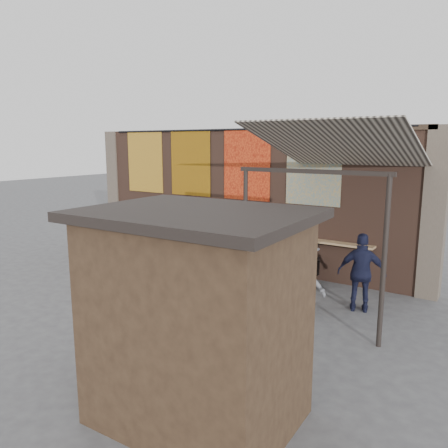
% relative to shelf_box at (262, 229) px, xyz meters
% --- Properties ---
extents(ground, '(70.00, 70.00, 0.00)m').
position_rel_shelf_box_xyz_m(ground, '(-0.94, -2.30, -1.24)').
color(ground, '#474749').
rests_on(ground, ground).
extents(brick_wall, '(10.00, 0.40, 4.00)m').
position_rel_shelf_box_xyz_m(brick_wall, '(-0.94, 0.40, 0.76)').
color(brick_wall, brown).
rests_on(brick_wall, ground).
extents(pier_left, '(0.50, 0.50, 4.00)m').
position_rel_shelf_box_xyz_m(pier_left, '(-6.14, 0.40, 0.76)').
color(pier_left, '#4C4238').
rests_on(pier_left, ground).
extents(pier_right, '(0.50, 0.50, 4.00)m').
position_rel_shelf_box_xyz_m(pier_right, '(4.26, 0.40, 0.76)').
color(pier_right, '#4C4238').
rests_on(pier_right, ground).
extents(eating_counter, '(8.00, 0.32, 0.05)m').
position_rel_shelf_box_xyz_m(eating_counter, '(-0.94, 0.03, -0.14)').
color(eating_counter, '#9E7A51').
rests_on(eating_counter, brick_wall).
extents(shelf_box, '(0.60, 0.33, 0.23)m').
position_rel_shelf_box_xyz_m(shelf_box, '(0.00, 0.00, 0.00)').
color(shelf_box, white).
rests_on(shelf_box, eating_counter).
extents(tapestry_redgold, '(1.50, 0.02, 2.00)m').
position_rel_shelf_box_xyz_m(tapestry_redgold, '(-4.54, 0.18, 1.76)').
color(tapestry_redgold, maroon).
rests_on(tapestry_redgold, brick_wall).
extents(tapestry_sun, '(1.50, 0.02, 2.00)m').
position_rel_shelf_box_xyz_m(tapestry_sun, '(-2.64, 0.18, 1.76)').
color(tapestry_sun, orange).
rests_on(tapestry_sun, brick_wall).
extents(tapestry_orange, '(1.50, 0.02, 2.00)m').
position_rel_shelf_box_xyz_m(tapestry_orange, '(-0.64, 0.18, 1.76)').
color(tapestry_orange, '#CD4219').
rests_on(tapestry_orange, brick_wall).
extents(tapestry_multi, '(1.50, 0.02, 2.00)m').
position_rel_shelf_box_xyz_m(tapestry_multi, '(1.36, 0.18, 1.76)').
color(tapestry_multi, '#296897').
rests_on(tapestry_multi, brick_wall).
extents(hang_rail, '(9.50, 0.06, 0.06)m').
position_rel_shelf_box_xyz_m(hang_rail, '(-0.94, 0.17, 2.74)').
color(hang_rail, black).
rests_on(hang_rail, brick_wall).
extents(scooter_stool_0, '(0.40, 0.89, 0.84)m').
position_rel_shelf_box_xyz_m(scooter_stool_0, '(-3.49, -0.28, -0.82)').
color(scooter_stool_0, '#165A48').
rests_on(scooter_stool_0, ground).
extents(scooter_stool_1, '(0.38, 0.85, 0.81)m').
position_rel_shelf_box_xyz_m(scooter_stool_1, '(-2.83, -0.29, -0.83)').
color(scooter_stool_1, '#1C1655').
rests_on(scooter_stool_1, ground).
extents(scooter_stool_2, '(0.35, 0.78, 0.75)m').
position_rel_shelf_box_xyz_m(scooter_stool_2, '(-2.17, -0.28, -0.87)').
color(scooter_stool_2, black).
rests_on(scooter_stool_2, ground).
extents(scooter_stool_3, '(0.32, 0.71, 0.68)m').
position_rel_shelf_box_xyz_m(scooter_stool_3, '(-1.62, -0.28, -0.90)').
color(scooter_stool_3, '#A63416').
rests_on(scooter_stool_3, ground).
extents(scooter_stool_4, '(0.34, 0.76, 0.72)m').
position_rel_shelf_box_xyz_m(scooter_stool_4, '(-0.99, -0.27, -0.88)').
color(scooter_stool_4, '#170D92').
rests_on(scooter_stool_4, ground).
extents(scooter_stool_5, '(0.33, 0.74, 0.71)m').
position_rel_shelf_box_xyz_m(scooter_stool_5, '(-0.29, -0.30, -0.89)').
color(scooter_stool_5, maroon).
rests_on(scooter_stool_5, ground).
extents(scooter_stool_6, '(0.36, 0.80, 0.76)m').
position_rel_shelf_box_xyz_m(scooter_stool_6, '(0.31, -0.30, -0.86)').
color(scooter_stool_6, navy).
rests_on(scooter_stool_6, ground).
extents(scooter_stool_7, '(0.32, 0.71, 0.68)m').
position_rel_shelf_box_xyz_m(scooter_stool_7, '(1.01, -0.31, -0.90)').
color(scooter_stool_7, '#0D6124').
rests_on(scooter_stool_7, ground).
extents(scooter_stool_8, '(0.33, 0.73, 0.69)m').
position_rel_shelf_box_xyz_m(scooter_stool_8, '(1.56, -0.27, -0.89)').
color(scooter_stool_8, black).
rests_on(scooter_stool_8, ground).
extents(diner_left, '(0.67, 0.53, 1.62)m').
position_rel_shelf_box_xyz_m(diner_left, '(-3.99, -0.90, -0.43)').
color(diner_left, '#7E99B8').
rests_on(diner_left, ground).
extents(diner_right, '(0.94, 0.85, 1.58)m').
position_rel_shelf_box_xyz_m(diner_right, '(-4.13, -0.30, -0.45)').
color(diner_right, '#2B2125').
rests_on(diner_right, ground).
extents(shopper_navy, '(1.09, 0.69, 1.72)m').
position_rel_shelf_box_xyz_m(shopper_navy, '(3.18, -1.39, -0.38)').
color(shopper_navy, '#161933').
rests_on(shopper_navy, ground).
extents(shopper_grey, '(1.20, 0.89, 1.66)m').
position_rel_shelf_box_xyz_m(shopper_grey, '(2.23, -2.29, -0.41)').
color(shopper_grey, '#5C5C61').
rests_on(shopper_grey, ground).
extents(shopper_tan, '(0.75, 0.86, 1.49)m').
position_rel_shelf_box_xyz_m(shopper_tan, '(1.28, -1.40, -0.49)').
color(shopper_tan, '#94815E').
rests_on(shopper_tan, ground).
extents(market_stall, '(2.51, 1.91, 2.67)m').
position_rel_shelf_box_xyz_m(market_stall, '(2.49, -6.35, 0.10)').
color(market_stall, black).
rests_on(market_stall, ground).
extents(stall_roof, '(2.82, 2.20, 0.12)m').
position_rel_shelf_box_xyz_m(stall_roof, '(2.49, -6.35, 1.49)').
color(stall_roof, black).
rests_on(stall_roof, market_stall).
extents(stall_sign, '(1.20, 0.07, 0.50)m').
position_rel_shelf_box_xyz_m(stall_sign, '(2.47, -5.39, 0.70)').
color(stall_sign, gold).
rests_on(stall_sign, market_stall).
extents(stall_shelf, '(2.05, 0.15, 0.06)m').
position_rel_shelf_box_xyz_m(stall_shelf, '(2.47, -5.39, -0.26)').
color(stall_shelf, '#473321').
rests_on(stall_shelf, market_stall).
extents(awning_canvas, '(3.20, 3.28, 0.97)m').
position_rel_shelf_box_xyz_m(awning_canvas, '(2.56, -1.40, 2.31)').
color(awning_canvas, beige).
rests_on(awning_canvas, brick_wall).
extents(awning_ledger, '(3.30, 0.08, 0.12)m').
position_rel_shelf_box_xyz_m(awning_ledger, '(2.56, 0.19, 2.71)').
color(awning_ledger, '#33261C').
rests_on(awning_ledger, brick_wall).
extents(awning_header, '(3.00, 0.08, 0.08)m').
position_rel_shelf_box_xyz_m(awning_header, '(2.56, -2.90, 1.84)').
color(awning_header, black).
rests_on(awning_header, awning_post_left).
extents(awning_post_left, '(0.09, 0.09, 3.10)m').
position_rel_shelf_box_xyz_m(awning_post_left, '(1.16, -2.90, 0.31)').
color(awning_post_left, black).
rests_on(awning_post_left, ground).
extents(awning_post_right, '(0.09, 0.09, 3.10)m').
position_rel_shelf_box_xyz_m(awning_post_right, '(3.96, -2.90, 0.31)').
color(awning_post_right, black).
rests_on(awning_post_right, ground).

